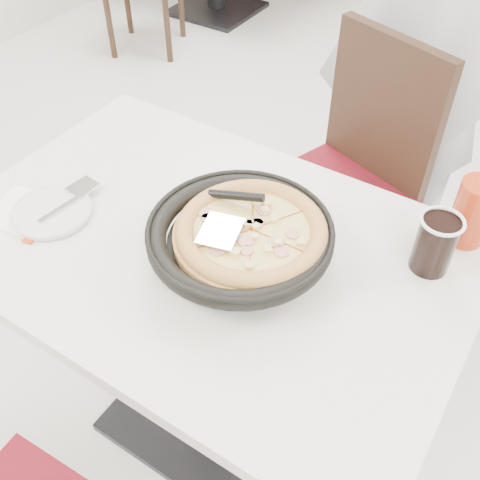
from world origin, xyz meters
The scene contains 12 objects.
floor centered at (0.00, 0.00, 0.00)m, with size 7.00×7.00×0.00m, color #B7B7B2.
main_table centered at (-0.33, -0.07, 0.38)m, with size 1.20×0.80×0.75m, color silver, non-canonical shape.
chair_far centered at (-0.29, 0.58, 0.47)m, with size 0.42×0.42×0.95m, color black, non-canonical shape.
trivet centered at (-0.27, -0.08, 0.77)m, with size 0.12×0.12×0.04m, color black.
pizza_pan centered at (-0.24, -0.06, 0.79)m, with size 0.32×0.32×0.01m, color black.
pizza centered at (-0.22, -0.05, 0.81)m, with size 0.34×0.34×0.02m, color tan.
pizza_server centered at (-0.27, -0.10, 0.84)m, with size 0.08×0.10×0.00m, color silver.
napkin centered at (-0.77, -0.23, 0.75)m, with size 0.15×0.15×0.00m, color white.
side_plate centered at (-0.70, -0.20, 0.76)m, with size 0.19×0.19×0.01m, color silver.
fork centered at (-0.68, -0.17, 0.77)m, with size 0.01×0.15×0.00m, color silver.
cola_glass centered at (0.12, 0.13, 0.81)m, with size 0.08×0.08×0.13m, color black.
red_cup centered at (0.16, 0.26, 0.83)m, with size 0.09×0.09×0.16m, color #B23014.
Camera 1 is at (0.23, -0.80, 1.66)m, focal length 42.00 mm.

